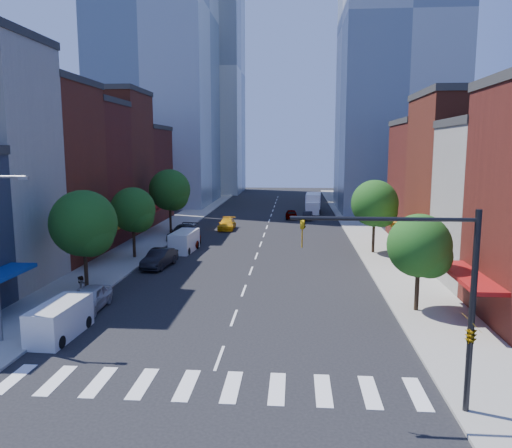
{
  "coord_description": "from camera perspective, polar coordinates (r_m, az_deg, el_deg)",
  "views": [
    {
      "loc": [
        3.68,
        -23.44,
        10.39
      ],
      "look_at": [
        0.91,
        11.92,
        5.0
      ],
      "focal_mm": 35.0,
      "sensor_mm": 36.0,
      "label": 1
    }
  ],
  "objects": [
    {
      "name": "sidewalk_right",
      "position": [
        64.88,
        12.23,
        -0.71
      ],
      "size": [
        5.0,
        120.0,
        0.15
      ],
      "primitive_type": "cube",
      "color": "gray",
      "rests_on": "ground"
    },
    {
      "name": "parked_car_rear",
      "position": [
        58.12,
        -8.37,
        -0.93
      ],
      "size": [
        3.03,
        5.9,
        1.64
      ],
      "primitive_type": "imported",
      "rotation": [
        0.0,
        0.0,
        -0.13
      ],
      "color": "black",
      "rests_on": "ground"
    },
    {
      "name": "tree_left_near",
      "position": [
        37.91,
        -18.93,
        -0.21
      ],
      "size": [
        4.8,
        4.8,
        7.3
      ],
      "color": "black",
      "rests_on": "sidewalk_left"
    },
    {
      "name": "cargo_van_near",
      "position": [
        30.12,
        -21.61,
        -10.23
      ],
      "size": [
        2.02,
        4.64,
        1.94
      ],
      "rotation": [
        0.0,
        0.0,
        -0.04
      ],
      "color": "silver",
      "rests_on": "ground"
    },
    {
      "name": "traffic_car_far",
      "position": [
        74.37,
        4.06,
        1.14
      ],
      "size": [
        1.84,
        4.22,
        1.42
      ],
      "primitive_type": "imported",
      "rotation": [
        0.0,
        0.0,
        3.18
      ],
      "color": "#999999",
      "rests_on": "ground"
    },
    {
      "name": "sidewalk_left",
      "position": [
        66.28,
        -9.71,
        -0.44
      ],
      "size": [
        5.0,
        120.0,
        0.15
      ],
      "primitive_type": "cube",
      "color": "gray",
      "rests_on": "ground"
    },
    {
      "name": "bldg_left_2",
      "position": [
        50.45,
        -24.92,
        5.13
      ],
      "size": [
        12.0,
        9.0,
        16.0
      ],
      "primitive_type": "cube",
      "color": "#5C2216",
      "rests_on": "ground"
    },
    {
      "name": "crosswalk",
      "position": [
        23.22,
        -5.38,
        -17.96
      ],
      "size": [
        19.0,
        3.0,
        0.01
      ],
      "primitive_type": "cube",
      "color": "silver",
      "rests_on": "ground"
    },
    {
      "name": "bldg_right_3",
      "position": [
        60.12,
        21.28,
        4.34
      ],
      "size": [
        12.0,
        10.0,
        13.0
      ],
      "primitive_type": "cube",
      "color": "#541B15",
      "rests_on": "ground"
    },
    {
      "name": "tree_right_far",
      "position": [
        50.31,
        13.58,
        2.09
      ],
      "size": [
        4.6,
        4.6,
        7.2
      ],
      "color": "black",
      "rests_on": "sidewalk_right"
    },
    {
      "name": "traffic_car_oncoming",
      "position": [
        73.64,
        5.92,
        0.99
      ],
      "size": [
        1.62,
        3.97,
        1.28
      ],
      "primitive_type": "imported",
      "rotation": [
        0.0,
        0.0,
        3.07
      ],
      "color": "black",
      "rests_on": "ground"
    },
    {
      "name": "tree_left_far",
      "position": [
        61.45,
        -9.71,
        3.67
      ],
      "size": [
        5.0,
        5.0,
        7.75
      ],
      "color": "black",
      "rests_on": "sidewalk_left"
    },
    {
      "name": "bldg_left_5",
      "position": [
        74.74,
        -14.88,
        5.37
      ],
      "size": [
        12.0,
        10.0,
        13.0
      ],
      "primitive_type": "cube",
      "color": "#541B15",
      "rests_on": "ground"
    },
    {
      "name": "tower_far_e",
      "position": [
        114.23,
        15.89,
        23.35
      ],
      "size": [
        22.0,
        22.0,
        80.0
      ],
      "primitive_type": "cube",
      "color": "#8C99A8",
      "rests_on": "ground"
    },
    {
      "name": "parked_car_front",
      "position": [
        34.35,
        -18.47,
        -8.08
      ],
      "size": [
        1.93,
        4.57,
        1.54
      ],
      "primitive_type": "imported",
      "rotation": [
        0.0,
        0.0,
        0.02
      ],
      "color": "#ABAAAF",
      "rests_on": "ground"
    },
    {
      "name": "parked_car_third",
      "position": [
        53.78,
        -7.6,
        -1.88
      ],
      "size": [
        2.59,
        4.79,
        1.28
      ],
      "primitive_type": "imported",
      "rotation": [
        0.0,
        0.0,
        0.11
      ],
      "color": "#999999",
      "rests_on": "ground"
    },
    {
      "name": "tower_far_w",
      "position": [
        121.69,
        -6.1,
        16.91
      ],
      "size": [
        18.0,
        18.0,
        56.0
      ],
      "primitive_type": "cube",
      "color": "#9EA5AD",
      "rests_on": "ground"
    },
    {
      "name": "bldg_left_4",
      "position": [
        65.77,
        -17.68,
        6.59
      ],
      "size": [
        12.0,
        9.0,
        17.0
      ],
      "primitive_type": "cube",
      "color": "#5C2216",
      "rests_on": "ground"
    },
    {
      "name": "parked_car_second",
      "position": [
        44.82,
        -10.98,
        -3.87
      ],
      "size": [
        2.34,
        5.06,
        1.61
      ],
      "primitive_type": "imported",
      "rotation": [
        0.0,
        0.0,
        -0.13
      ],
      "color": "black",
      "rests_on": "ground"
    },
    {
      "name": "box_truck",
      "position": [
        81.7,
        6.55,
        2.31
      ],
      "size": [
        2.77,
        7.8,
        3.09
      ],
      "rotation": [
        0.0,
        0.0,
        -0.06
      ],
      "color": "white",
      "rests_on": "ground"
    },
    {
      "name": "tree_left_mid",
      "position": [
        48.15,
        -13.75,
        1.4
      ],
      "size": [
        4.2,
        4.2,
        6.65
      ],
      "color": "black",
      "rests_on": "sidewalk_left"
    },
    {
      "name": "tree_right_near",
      "position": [
        32.95,
        18.42,
        -2.65
      ],
      "size": [
        4.0,
        4.0,
        6.2
      ],
      "color": "black",
      "rests_on": "sidewalk_right"
    },
    {
      "name": "traffic_signal",
      "position": [
        20.9,
        22.01,
        -9.36
      ],
      "size": [
        7.24,
        2.24,
        8.0
      ],
      "color": "black",
      "rests_on": "sidewalk_right"
    },
    {
      "name": "tower_nw",
      "position": [
        99.98,
        -11.45,
        22.73
      ],
      "size": [
        20.0,
        22.0,
        70.0
      ],
      "primitive_type": "cube",
      "color": "#8C99A8",
      "rests_on": "ground"
    },
    {
      "name": "ground",
      "position": [
        25.9,
        -4.21,
        -15.03
      ],
      "size": [
        220.0,
        220.0,
        0.0
      ],
      "primitive_type": "plane",
      "color": "black",
      "rests_on": "ground"
    },
    {
      "name": "bldg_right_2",
      "position": [
        50.59,
        24.58,
        4.59
      ],
      "size": [
        12.0,
        10.0,
        15.0
      ],
      "primitive_type": "cube",
      "color": "#5C2216",
      "rests_on": "ground"
    },
    {
      "name": "taxi",
      "position": [
        64.47,
        -3.34,
        -0.01
      ],
      "size": [
        2.01,
        4.88,
        1.41
      ],
      "primitive_type": "imported",
      "rotation": [
        0.0,
        0.0,
        0.01
      ],
      "color": "#FBB20D",
      "rests_on": "ground"
    },
    {
      "name": "tower_ne",
      "position": [
        89.17,
        16.0,
        21.03
      ],
      "size": [
        18.0,
        20.0,
        60.0
      ],
      "primitive_type": "cube",
      "color": "#9EA5AD",
      "rests_on": "ground"
    },
    {
      "name": "bldg_left_3",
      "position": [
        58.03,
        -20.79,
        5.23
      ],
      "size": [
        12.0,
        8.0,
        15.0
      ],
      "primitive_type": "cube",
      "color": "#541B15",
      "rests_on": "ground"
    },
    {
      "name": "pedestrian_far",
      "position": [
        35.49,
        -19.4,
        -7.08
      ],
      "size": [
        0.74,
        0.93,
        1.84
      ],
      "primitive_type": "imported",
      "rotation": [
        0.0,
        0.0,
        -1.62
      ],
      "color": "#999999",
      "rests_on": "sidewalk_left"
    },
    {
      "name": "cargo_van_far",
      "position": [
        51.17,
        -8.23,
        -1.99
      ],
      "size": [
        2.28,
        4.99,
        2.08
      ],
      "rotation": [
        0.0,
        0.0,
        -0.07
      ],
      "color": "silver",
      "rests_on": "ground"
    }
  ]
}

